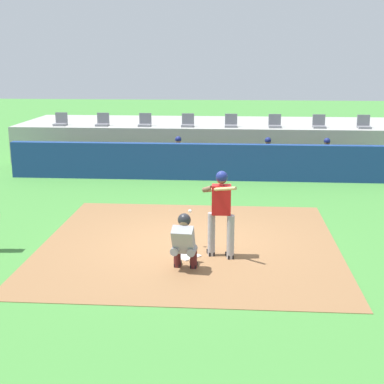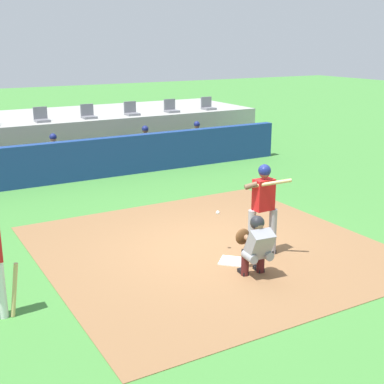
# 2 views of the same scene
# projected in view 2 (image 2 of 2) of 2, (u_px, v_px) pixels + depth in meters

# --- Properties ---
(ground_plane) EXTENTS (80.00, 80.00, 0.00)m
(ground_plane) POSITION_uv_depth(u_px,v_px,m) (209.00, 248.00, 10.60)
(ground_plane) COLOR #428438
(dirt_infield) EXTENTS (6.40, 6.40, 0.01)m
(dirt_infield) POSITION_uv_depth(u_px,v_px,m) (209.00, 248.00, 10.59)
(dirt_infield) COLOR olive
(dirt_infield) RESTS_ON ground
(home_plate) EXTENTS (0.62, 0.62, 0.02)m
(home_plate) POSITION_uv_depth(u_px,v_px,m) (232.00, 261.00, 9.92)
(home_plate) COLOR white
(home_plate) RESTS_ON dirt_infield
(batter_at_plate) EXTENTS (0.71, 0.74, 1.80)m
(batter_at_plate) POSITION_uv_depth(u_px,v_px,m) (263.00, 204.00, 9.98)
(batter_at_plate) COLOR #99999E
(batter_at_plate) RESTS_ON ground
(catcher_crouched) EXTENTS (0.51, 1.65, 1.13)m
(catcher_crouched) POSITION_uv_depth(u_px,v_px,m) (256.00, 244.00, 9.18)
(catcher_crouched) COLOR gray
(catcher_crouched) RESTS_ON ground
(dugout_wall) EXTENTS (13.00, 0.30, 1.20)m
(dugout_wall) POSITION_uv_depth(u_px,v_px,m) (96.00, 159.00, 15.85)
(dugout_wall) COLOR navy
(dugout_wall) RESTS_ON ground
(dugout_bench) EXTENTS (11.80, 0.44, 0.45)m
(dugout_bench) POSITION_uv_depth(u_px,v_px,m) (86.00, 164.00, 16.79)
(dugout_bench) COLOR olive
(dugout_bench) RESTS_ON ground
(dugout_player_0) EXTENTS (0.49, 0.70, 1.30)m
(dugout_player_0) POSITION_uv_depth(u_px,v_px,m) (55.00, 154.00, 16.06)
(dugout_player_0) COLOR #939399
(dugout_player_0) RESTS_ON ground
(dugout_player_1) EXTENTS (0.49, 0.70, 1.30)m
(dugout_player_1) POSITION_uv_depth(u_px,v_px,m) (147.00, 145.00, 17.53)
(dugout_player_1) COLOR #939399
(dugout_player_1) RESTS_ON ground
(dugout_player_2) EXTENTS (0.49, 0.70, 1.30)m
(dugout_player_2) POSITION_uv_depth(u_px,v_px,m) (199.00, 139.00, 18.48)
(dugout_player_2) COLOR #939399
(dugout_player_2) RESTS_ON ground
(stands_platform) EXTENTS (15.00, 4.40, 1.40)m
(stands_platform) POSITION_uv_depth(u_px,v_px,m) (55.00, 134.00, 19.49)
(stands_platform) COLOR #9E9E99
(stands_platform) RESTS_ON ground
(stadium_seat_3) EXTENTS (0.46, 0.46, 0.48)m
(stadium_seat_3) POSITION_uv_depth(u_px,v_px,m) (41.00, 118.00, 17.60)
(stadium_seat_3) COLOR slate
(stadium_seat_3) RESTS_ON stands_platform
(stadium_seat_4) EXTENTS (0.46, 0.46, 0.48)m
(stadium_seat_4) POSITION_uv_depth(u_px,v_px,m) (88.00, 114.00, 18.38)
(stadium_seat_4) COLOR slate
(stadium_seat_4) RESTS_ON stands_platform
(stadium_seat_5) EXTENTS (0.46, 0.46, 0.48)m
(stadium_seat_5) POSITION_uv_depth(u_px,v_px,m) (131.00, 111.00, 19.16)
(stadium_seat_5) COLOR slate
(stadium_seat_5) RESTS_ON stands_platform
(stadium_seat_6) EXTENTS (0.46, 0.46, 0.48)m
(stadium_seat_6) POSITION_uv_depth(u_px,v_px,m) (171.00, 109.00, 19.93)
(stadium_seat_6) COLOR slate
(stadium_seat_6) RESTS_ON stands_platform
(stadium_seat_7) EXTENTS (0.46, 0.46, 0.48)m
(stadium_seat_7) POSITION_uv_depth(u_px,v_px,m) (208.00, 106.00, 20.71)
(stadium_seat_7) COLOR slate
(stadium_seat_7) RESTS_ON stands_platform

